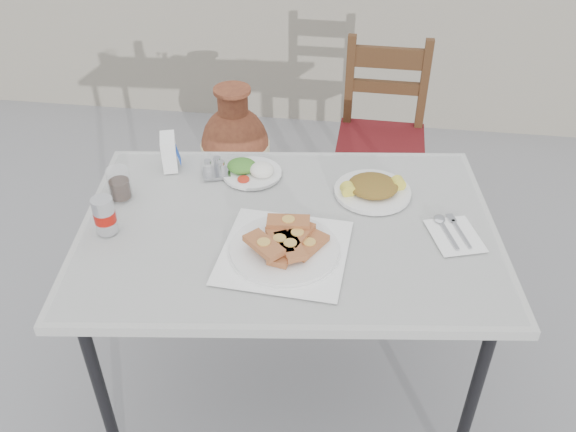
# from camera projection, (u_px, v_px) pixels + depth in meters

# --- Properties ---
(ground) EXTENTS (80.00, 80.00, 0.00)m
(ground) POSITION_uv_depth(u_px,v_px,m) (284.00, 394.00, 2.50)
(ground) COLOR slate
(ground) RESTS_ON ground
(cafe_table) EXTENTS (1.50, 1.11, 0.85)m
(cafe_table) POSITION_uv_depth(u_px,v_px,m) (288.00, 237.00, 2.07)
(cafe_table) COLOR black
(cafe_table) RESTS_ON ground
(pide_plate) EXTENTS (0.41, 0.41, 0.08)m
(pide_plate) POSITION_uv_depth(u_px,v_px,m) (284.00, 243.00, 1.90)
(pide_plate) COLOR white
(pide_plate) RESTS_ON cafe_table
(salad_rice_plate) EXTENTS (0.22, 0.22, 0.06)m
(salad_rice_plate) POSITION_uv_depth(u_px,v_px,m) (251.00, 170.00, 2.26)
(salad_rice_plate) COLOR white
(salad_rice_plate) RESTS_ON cafe_table
(salad_chopped_plate) EXTENTS (0.27, 0.27, 0.06)m
(salad_chopped_plate) POSITION_uv_depth(u_px,v_px,m) (373.00, 188.00, 2.16)
(salad_chopped_plate) COLOR white
(salad_chopped_plate) RESTS_ON cafe_table
(soda_can) EXTENTS (0.07, 0.07, 0.13)m
(soda_can) POSITION_uv_depth(u_px,v_px,m) (105.00, 215.00, 1.97)
(soda_can) COLOR silver
(soda_can) RESTS_ON cafe_table
(cola_glass) EXTENTS (0.08, 0.08, 0.11)m
(cola_glass) POSITION_uv_depth(u_px,v_px,m) (119.00, 185.00, 2.13)
(cola_glass) COLOR white
(cola_glass) RESTS_ON cafe_table
(napkin_holder) EXTENTS (0.09, 0.12, 0.13)m
(napkin_holder) POSITION_uv_depth(u_px,v_px,m) (169.00, 152.00, 2.28)
(napkin_holder) COLOR white
(napkin_holder) RESTS_ON cafe_table
(condiment_caddy) EXTENTS (0.12, 0.11, 0.07)m
(condiment_caddy) POSITION_uv_depth(u_px,v_px,m) (216.00, 170.00, 2.26)
(condiment_caddy) COLOR #B3B4BA
(condiment_caddy) RESTS_ON cafe_table
(cutlery_napkin) EXTENTS (0.20, 0.23, 0.01)m
(cutlery_napkin) POSITION_uv_depth(u_px,v_px,m) (452.00, 232.00, 1.99)
(cutlery_napkin) COLOR white
(cutlery_napkin) RESTS_ON cafe_table
(chair) EXTENTS (0.45, 0.45, 1.00)m
(chair) POSITION_uv_depth(u_px,v_px,m) (381.00, 138.00, 3.15)
(chair) COLOR black
(chair) RESTS_ON ground
(terracotta_urn) EXTENTS (0.39, 0.39, 0.68)m
(terracotta_urn) POSITION_uv_depth(u_px,v_px,m) (235.00, 148.00, 3.46)
(terracotta_urn) COLOR brown
(terracotta_urn) RESTS_ON ground
(back_wall) EXTENTS (6.00, 0.25, 1.20)m
(back_wall) POSITION_uv_depth(u_px,v_px,m) (336.00, 34.00, 4.12)
(back_wall) COLOR gray
(back_wall) RESTS_ON ground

